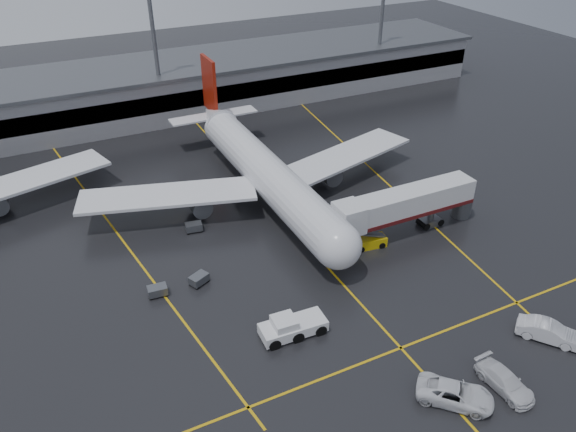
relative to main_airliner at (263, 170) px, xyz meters
name	(u,v)px	position (x,y,z in m)	size (l,w,h in m)	color
ground	(295,232)	(0.00, -9.70, -4.21)	(220.00, 220.00, 0.00)	black
apron_line_centre	(295,232)	(0.00, -9.70, -4.20)	(0.25, 90.00, 0.02)	gold
apron_line_stop	(401,348)	(0.00, -31.70, -4.20)	(60.00, 0.25, 0.02)	gold
apron_line_left	(116,231)	(-20.00, 0.30, -4.20)	(0.25, 70.00, 0.02)	gold
apron_line_right	(373,170)	(18.00, 0.30, -4.20)	(0.25, 70.00, 0.02)	gold
terminal	(179,85)	(0.00, 38.23, 0.11)	(122.00, 19.00, 8.60)	gray
light_mast_mid	(154,40)	(-5.00, 32.30, 10.27)	(3.00, 1.20, 25.45)	#595B60
light_mast_right	(382,14)	(40.00, 32.30, 10.27)	(3.00, 1.20, 25.45)	#595B60
main_airliner	(263,170)	(0.00, 0.00, 0.00)	(48.80, 45.60, 14.10)	silver
jet_bridge	(406,205)	(11.87, -15.70, -0.28)	(19.90, 3.40, 6.05)	silver
pushback_tractor	(291,327)	(-8.42, -25.50, -3.29)	(6.55, 3.05, 2.30)	silver
belt_loader	(369,242)	(6.47, -16.30, -3.58)	(4.23, 2.38, 2.55)	gold
service_van_a	(455,394)	(0.35, -38.69, -3.32)	(2.95, 6.39, 1.78)	silver
service_van_b	(505,381)	(5.14, -39.49, -3.39)	(2.29, 5.64, 1.64)	silver
service_van_c	(549,332)	(13.21, -36.84, -3.26)	(2.01, 5.76, 1.90)	silver
baggage_cart_a	(199,279)	(-13.93, -14.15, -3.58)	(2.37, 2.04, 1.12)	#595B60
baggage_cart_b	(157,290)	(-18.46, -14.10, -3.58)	(2.10, 1.46, 1.12)	#595B60
baggage_cart_c	(194,227)	(-11.20, -3.96, -3.58)	(2.17, 1.58, 1.12)	#595B60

